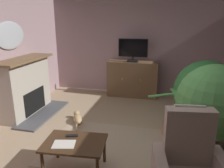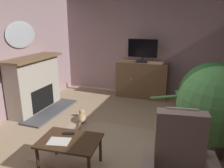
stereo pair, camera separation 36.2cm
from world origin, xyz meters
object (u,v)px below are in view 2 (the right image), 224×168
at_px(fireplace, 35,85).
at_px(folded_newspaper, 59,141).
at_px(tv_remote, 69,133).
at_px(potted_plant_small_fern_corner, 176,129).
at_px(cat, 82,117).
at_px(wall_mirror_oval, 21,35).
at_px(television, 143,50).
at_px(coffee_table, 70,143).
at_px(potted_plant_tall_palm_by_window, 217,107).
at_px(potted_plant_leafy_by_curtain, 212,95).
at_px(tv_cabinet, 142,80).

height_order(fireplace, folded_newspaper, fireplace).
relative_size(tv_remote, potted_plant_small_fern_corner, 0.19).
bearing_deg(cat, fireplace, 172.21).
distance_m(fireplace, folded_newspaper, 2.46).
distance_m(folded_newspaper, potted_plant_small_fern_corner, 2.13).
xyz_separation_m(wall_mirror_oval, television, (2.41, 1.73, -0.45)).
xyz_separation_m(fireplace, television, (2.16, 1.73, 0.71)).
bearing_deg(coffee_table, potted_plant_tall_palm_by_window, 27.81).
distance_m(television, potted_plant_leafy_by_curtain, 2.30).
bearing_deg(potted_plant_small_fern_corner, cat, 177.94).
bearing_deg(tv_cabinet, television, -90.00).
bearing_deg(fireplace, tv_remote, -40.35).
xyz_separation_m(fireplace, potted_plant_tall_palm_by_window, (3.82, -0.60, 0.22)).
relative_size(wall_mirror_oval, tv_cabinet, 0.67).
relative_size(fireplace, potted_plant_small_fern_corner, 1.81).
relative_size(television, cat, 1.18).
distance_m(potted_plant_leafy_by_curtain, cat, 2.66).
xyz_separation_m(potted_plant_leafy_by_curtain, cat, (-2.54, -0.43, -0.65)).
xyz_separation_m(tv_cabinet, folded_newspaper, (-0.42, -3.51, -0.00)).
distance_m(folded_newspaper, potted_plant_tall_palm_by_window, 2.39).
height_order(television, cat, television).
bearing_deg(wall_mirror_oval, television, 35.70).
xyz_separation_m(potted_plant_tall_palm_by_window, potted_plant_leafy_by_curtain, (0.01, 0.85, -0.10)).
bearing_deg(folded_newspaper, potted_plant_small_fern_corner, 31.14).
relative_size(tv_remote, cat, 0.25).
bearing_deg(tv_cabinet, potted_plant_leafy_by_curtain, -42.58).
bearing_deg(cat, potted_plant_leafy_by_curtain, 9.58).
bearing_deg(tv_cabinet, folded_newspaper, -96.79).
bearing_deg(tv_cabinet, fireplace, -140.48).
xyz_separation_m(fireplace, cat, (1.28, -0.18, -0.53)).
distance_m(folded_newspaper, potted_plant_leafy_by_curtain, 2.88).
height_order(tv_cabinet, potted_plant_leafy_by_curtain, potted_plant_leafy_by_curtain).
xyz_separation_m(tv_remote, potted_plant_tall_palm_by_window, (2.05, 0.90, 0.36)).
bearing_deg(television, tv_remote, -96.99).
bearing_deg(tv_remote, coffee_table, -74.15).
bearing_deg(potted_plant_small_fern_corner, tv_cabinet, 118.18).
relative_size(fireplace, coffee_table, 1.77).
bearing_deg(coffee_table, wall_mirror_oval, 142.16).
relative_size(potted_plant_tall_palm_by_window, potted_plant_small_fern_corner, 1.65).
bearing_deg(tv_remote, potted_plant_small_fern_corner, 21.49).
relative_size(television, potted_plant_tall_palm_by_window, 0.54).
height_order(wall_mirror_oval, potted_plant_small_fern_corner, wall_mirror_oval).
xyz_separation_m(coffee_table, potted_plant_small_fern_corner, (1.39, 1.39, -0.23)).
xyz_separation_m(fireplace, coffee_table, (1.86, -1.63, -0.21)).
relative_size(potted_plant_leafy_by_curtain, cat, 2.05).
height_order(tv_cabinet, potted_plant_small_fern_corner, tv_cabinet).
bearing_deg(cat, potted_plant_small_fern_corner, -2.06).
xyz_separation_m(tv_remote, potted_plant_small_fern_corner, (1.48, 1.25, -0.30)).
bearing_deg(potted_plant_leafy_by_curtain, tv_cabinet, 137.42).
xyz_separation_m(television, potted_plant_leafy_by_curtain, (1.66, -1.48, -0.59)).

